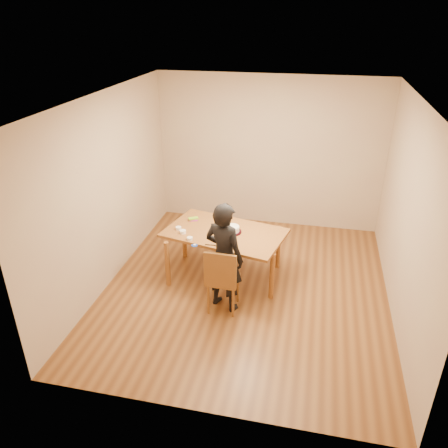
% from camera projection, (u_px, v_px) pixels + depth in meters
% --- Properties ---
extents(room_shell, '(4.00, 4.50, 2.70)m').
position_uv_depth(room_shell, '(252.00, 193.00, 6.07)').
color(room_shell, brown).
rests_on(room_shell, ground).
extents(dining_table, '(1.86, 1.34, 0.04)m').
position_uv_depth(dining_table, '(225.00, 233.00, 6.33)').
color(dining_table, brown).
rests_on(dining_table, floor).
extents(dining_chair, '(0.40, 0.40, 0.04)m').
position_uv_depth(dining_chair, '(223.00, 280.00, 5.75)').
color(dining_chair, brown).
rests_on(dining_chair, floor).
extents(cake_plate, '(0.27, 0.27, 0.02)m').
position_uv_depth(cake_plate, '(232.00, 232.00, 6.30)').
color(cake_plate, '#AF0B38').
rests_on(cake_plate, dining_table).
extents(cake, '(0.21, 0.21, 0.07)m').
position_uv_depth(cake, '(232.00, 229.00, 6.28)').
color(cake, white).
rests_on(cake, cake_plate).
extents(frosting_dome, '(0.21, 0.21, 0.03)m').
position_uv_depth(frosting_dome, '(232.00, 226.00, 6.26)').
color(frosting_dome, white).
rests_on(frosting_dome, cake).
extents(frosting_tub, '(0.10, 0.10, 0.09)m').
position_uv_depth(frosting_tub, '(221.00, 243.00, 5.94)').
color(frosting_tub, white).
rests_on(frosting_tub, dining_table).
extents(frosting_lid, '(0.09, 0.09, 0.01)m').
position_uv_depth(frosting_lid, '(194.00, 245.00, 5.95)').
color(frosting_lid, '#173599').
rests_on(frosting_lid, dining_table).
extents(frosting_dollop, '(0.04, 0.04, 0.02)m').
position_uv_depth(frosting_dollop, '(194.00, 245.00, 5.95)').
color(frosting_dollop, white).
rests_on(frosting_dollop, frosting_lid).
extents(ramekin_green, '(0.08, 0.08, 0.04)m').
position_uv_depth(ramekin_green, '(190.00, 238.00, 6.10)').
color(ramekin_green, white).
rests_on(ramekin_green, dining_table).
extents(ramekin_yellow, '(0.08, 0.08, 0.04)m').
position_uv_depth(ramekin_yellow, '(179.00, 228.00, 6.38)').
color(ramekin_yellow, white).
rests_on(ramekin_yellow, dining_table).
extents(ramekin_multi, '(0.09, 0.09, 0.04)m').
position_uv_depth(ramekin_multi, '(183.00, 232.00, 6.28)').
color(ramekin_multi, white).
rests_on(ramekin_multi, dining_table).
extents(candy_box_pink, '(0.14, 0.10, 0.02)m').
position_uv_depth(candy_box_pink, '(194.00, 220.00, 6.66)').
color(candy_box_pink, '#D031A3').
rests_on(candy_box_pink, dining_table).
extents(candy_box_green, '(0.16, 0.13, 0.02)m').
position_uv_depth(candy_box_green, '(193.00, 218.00, 6.65)').
color(candy_box_green, green).
rests_on(candy_box_green, candy_box_pink).
extents(spatula, '(0.15, 0.02, 0.01)m').
position_uv_depth(spatula, '(211.00, 245.00, 5.96)').
color(spatula, black).
rests_on(spatula, dining_table).
extents(person, '(0.65, 0.55, 1.53)m').
position_uv_depth(person, '(224.00, 257.00, 5.65)').
color(person, black).
rests_on(person, floor).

